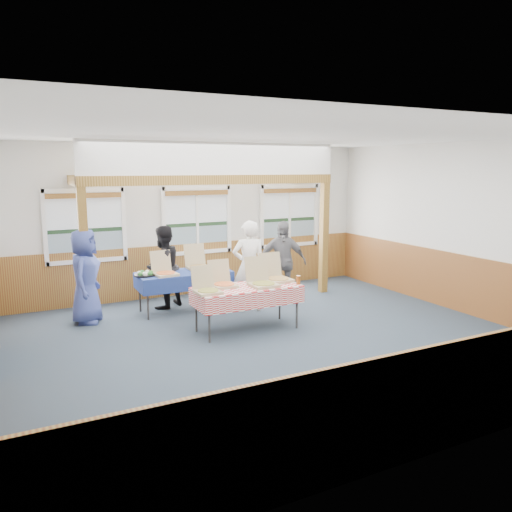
# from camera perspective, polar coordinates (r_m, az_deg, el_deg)

# --- Properties ---
(floor) EXTENTS (8.00, 8.00, 0.00)m
(floor) POSITION_cam_1_polar(r_m,az_deg,el_deg) (8.08, 2.05, -9.61)
(floor) COLOR #293843
(floor) RESTS_ON ground
(ceiling) EXTENTS (8.00, 8.00, 0.00)m
(ceiling) POSITION_cam_1_polar(r_m,az_deg,el_deg) (7.62, 2.20, 13.67)
(ceiling) COLOR white
(ceiling) RESTS_ON wall_back
(wall_back) EXTENTS (8.00, 0.00, 8.00)m
(wall_back) POSITION_cam_1_polar(r_m,az_deg,el_deg) (10.86, -6.83, 4.09)
(wall_back) COLOR silver
(wall_back) RESTS_ON floor
(wall_front) EXTENTS (8.00, 0.00, 8.00)m
(wall_front) POSITION_cam_1_polar(r_m,az_deg,el_deg) (4.97, 21.97, -3.70)
(wall_front) COLOR silver
(wall_front) RESTS_ON floor
(wall_right) EXTENTS (0.00, 8.00, 8.00)m
(wall_right) POSITION_cam_1_polar(r_m,az_deg,el_deg) (10.22, 22.20, 3.04)
(wall_right) COLOR silver
(wall_right) RESTS_ON floor
(wainscot_back) EXTENTS (7.98, 0.05, 1.10)m
(wainscot_back) POSITION_cam_1_polar(r_m,az_deg,el_deg) (11.00, -6.67, -1.37)
(wainscot_back) COLOR brown
(wainscot_back) RESTS_ON floor
(wainscot_front) EXTENTS (7.98, 0.05, 1.10)m
(wainscot_front) POSITION_cam_1_polar(r_m,az_deg,el_deg) (5.33, 21.00, -14.69)
(wainscot_front) COLOR brown
(wainscot_front) RESTS_ON floor
(wainscot_right) EXTENTS (0.05, 6.98, 1.10)m
(wainscot_right) POSITION_cam_1_polar(r_m,az_deg,el_deg) (10.37, 21.73, -2.73)
(wainscot_right) COLOR brown
(wainscot_right) RESTS_ON floor
(window_left) EXTENTS (1.56, 0.10, 1.46)m
(window_left) POSITION_cam_1_polar(r_m,az_deg,el_deg) (10.27, -18.93, 3.71)
(window_left) COLOR white
(window_left) RESTS_ON wall_back
(window_mid) EXTENTS (1.56, 0.10, 1.46)m
(window_mid) POSITION_cam_1_polar(r_m,az_deg,el_deg) (10.82, -6.76, 4.48)
(window_mid) COLOR white
(window_mid) RESTS_ON wall_back
(window_right) EXTENTS (1.56, 0.10, 1.46)m
(window_right) POSITION_cam_1_polar(r_m,az_deg,el_deg) (11.80, 3.83, 4.99)
(window_right) COLOR white
(window_right) RESTS_ON wall_back
(post_left) EXTENTS (0.15, 0.15, 2.40)m
(post_left) POSITION_cam_1_polar(r_m,az_deg,el_deg) (9.17, -18.99, -0.03)
(post_left) COLOR brown
(post_left) RESTS_ON floor
(post_right) EXTENTS (0.15, 0.15, 2.40)m
(post_right) POSITION_cam_1_polar(r_m,az_deg,el_deg) (10.99, 7.77, 2.03)
(post_right) COLOR brown
(post_right) RESTS_ON floor
(cross_beam) EXTENTS (5.15, 0.18, 0.18)m
(cross_beam) POSITION_cam_1_polar(r_m,az_deg,el_deg) (9.69, -4.49, 8.68)
(cross_beam) COLOR brown
(cross_beam) RESTS_ON post_left
(table_left) EXTENTS (1.85, 1.01, 0.76)m
(table_left) POSITION_cam_1_polar(r_m,az_deg,el_deg) (9.62, -8.22, -2.16)
(table_left) COLOR #2D2D2D
(table_left) RESTS_ON floor
(table_right) EXTENTS (1.93, 1.34, 0.76)m
(table_right) POSITION_cam_1_polar(r_m,az_deg,el_deg) (8.37, -1.03, -3.90)
(table_right) COLOR #2D2D2D
(table_right) RESTS_ON floor
(pizza_box_a) EXTENTS (0.44, 0.52, 0.43)m
(pizza_box_a) POSITION_cam_1_polar(r_m,az_deg,el_deg) (9.38, -10.37, -1.76)
(pizza_box_a) COLOR tan
(pizza_box_a) RESTS_ON table_left
(pizza_box_b) EXTENTS (0.43, 0.52, 0.46)m
(pizza_box_b) POSITION_cam_1_polar(r_m,az_deg,el_deg) (9.86, -6.62, -1.07)
(pizza_box_b) COLOR tan
(pizza_box_b) RESTS_ON table_left
(pizza_box_c) EXTENTS (0.39, 0.47, 0.41)m
(pizza_box_c) POSITION_cam_1_polar(r_m,az_deg,el_deg) (7.97, -5.61, -3.76)
(pizza_box_c) COLOR tan
(pizza_box_c) RESTS_ON table_right
(pizza_box_d) EXTENTS (0.39, 0.48, 0.42)m
(pizza_box_d) POSITION_cam_1_polar(r_m,az_deg,el_deg) (8.37, -3.77, -3.05)
(pizza_box_d) COLOR tan
(pizza_box_d) RESTS_ON table_right
(pizza_box_e) EXTENTS (0.43, 0.53, 0.47)m
(pizza_box_e) POSITION_cam_1_polar(r_m,az_deg,el_deg) (8.39, 0.73, -2.98)
(pizza_box_e) COLOR tan
(pizza_box_e) RESTS_ON table_right
(pizza_box_f) EXTENTS (0.46, 0.55, 0.47)m
(pizza_box_f) POSITION_cam_1_polar(r_m,az_deg,el_deg) (8.76, 2.38, -2.42)
(pizza_box_f) COLOR tan
(pizza_box_f) RESTS_ON table_right
(veggie_tray) EXTENTS (0.39, 0.39, 0.09)m
(veggie_tray) POSITION_cam_1_polar(r_m,az_deg,el_deg) (9.40, -12.58, -2.03)
(veggie_tray) COLOR black
(veggie_tray) RESTS_ON table_left
(drink_glass) EXTENTS (0.07, 0.07, 0.15)m
(drink_glass) POSITION_cam_1_polar(r_m,az_deg,el_deg) (8.53, 4.86, -2.75)
(drink_glass) COLOR brown
(drink_glass) RESTS_ON table_right
(woman_white) EXTENTS (0.72, 0.56, 1.75)m
(woman_white) POSITION_cam_1_polar(r_m,az_deg,el_deg) (9.49, -0.81, -1.15)
(woman_white) COLOR white
(woman_white) RESTS_ON floor
(woman_black) EXTENTS (0.99, 0.93, 1.62)m
(woman_black) POSITION_cam_1_polar(r_m,az_deg,el_deg) (9.88, -10.55, -1.26)
(woman_black) COLOR black
(woman_black) RESTS_ON floor
(man_blue) EXTENTS (0.82, 0.97, 1.68)m
(man_blue) POSITION_cam_1_polar(r_m,az_deg,el_deg) (9.26, -18.93, -2.20)
(man_blue) COLOR #38468E
(man_blue) RESTS_ON floor
(person_grey) EXTENTS (1.06, 0.79, 1.67)m
(person_grey) POSITION_cam_1_polar(r_m,az_deg,el_deg) (10.15, 2.99, -0.65)
(person_grey) COLOR slate
(person_grey) RESTS_ON floor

